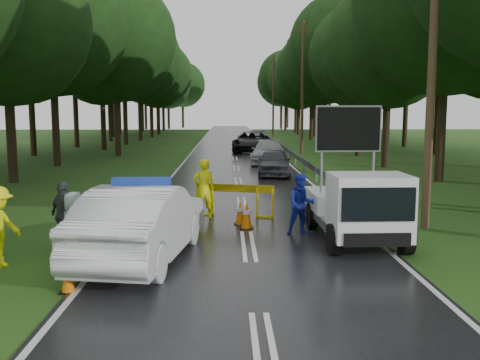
{
  "coord_description": "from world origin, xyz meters",
  "views": [
    {
      "loc": [
        -0.51,
        -13.04,
        3.39
      ],
      "look_at": [
        -0.14,
        2.82,
        1.3
      ],
      "focal_mm": 40.0,
      "sensor_mm": 36.0,
      "label": 1
    }
  ],
  "objects_px": {
    "officer": "(204,189)",
    "queue_car_fourth": "(258,137)",
    "work_truck": "(357,206)",
    "barrier": "(235,192)",
    "queue_car_second": "(268,152)",
    "civilian": "(302,204)",
    "queue_car_third": "(251,142)",
    "police_sedan": "(143,223)",
    "queue_car_first": "(274,162)"
  },
  "relations": [
    {
      "from": "work_truck",
      "to": "queue_car_fourth",
      "type": "xyz_separation_m",
      "value": [
        -0.2,
        40.62,
        -0.3
      ]
    },
    {
      "from": "barrier",
      "to": "queue_car_first",
      "type": "xyz_separation_m",
      "value": [
        2.19,
        10.78,
        -0.1
      ]
    },
    {
      "from": "police_sedan",
      "to": "barrier",
      "type": "height_order",
      "value": "police_sedan"
    },
    {
      "from": "police_sedan",
      "to": "work_truck",
      "type": "bearing_deg",
      "value": -155.09
    },
    {
      "from": "work_truck",
      "to": "queue_car_fourth",
      "type": "relative_size",
      "value": 1.13
    },
    {
      "from": "civilian",
      "to": "queue_car_fourth",
      "type": "relative_size",
      "value": 0.43
    },
    {
      "from": "queue_car_first",
      "to": "civilian",
      "type": "bearing_deg",
      "value": -86.91
    },
    {
      "from": "police_sedan",
      "to": "civilian",
      "type": "height_order",
      "value": "police_sedan"
    },
    {
      "from": "barrier",
      "to": "queue_car_third",
      "type": "xyz_separation_m",
      "value": [
        1.72,
        26.4,
        0.03
      ]
    },
    {
      "from": "police_sedan",
      "to": "queue_car_fourth",
      "type": "distance_m",
      "value": 42.45
    },
    {
      "from": "barrier",
      "to": "queue_car_second",
      "type": "bearing_deg",
      "value": 96.99
    },
    {
      "from": "officer",
      "to": "civilian",
      "type": "xyz_separation_m",
      "value": [
        2.75,
        -2.16,
        -0.11
      ]
    },
    {
      "from": "queue_car_first",
      "to": "queue_car_third",
      "type": "distance_m",
      "value": 15.64
    },
    {
      "from": "queue_car_first",
      "to": "queue_car_fourth",
      "type": "xyz_separation_m",
      "value": [
        0.7,
        26.52,
        -0.05
      ]
    },
    {
      "from": "queue_car_first",
      "to": "queue_car_third",
      "type": "xyz_separation_m",
      "value": [
        -0.48,
        15.63,
        0.13
      ]
    },
    {
      "from": "barrier",
      "to": "queue_car_fourth",
      "type": "bearing_deg",
      "value": 100.38
    },
    {
      "from": "queue_car_fourth",
      "to": "civilian",
      "type": "bearing_deg",
      "value": -95.85
    },
    {
      "from": "officer",
      "to": "queue_car_fourth",
      "type": "xyz_separation_m",
      "value": [
        3.85,
        37.56,
        -0.3
      ]
    },
    {
      "from": "police_sedan",
      "to": "queue_car_first",
      "type": "relative_size",
      "value": 1.34
    },
    {
      "from": "barrier",
      "to": "queue_car_first",
      "type": "height_order",
      "value": "queue_car_first"
    },
    {
      "from": "civilian",
      "to": "queue_car_first",
      "type": "height_order",
      "value": "civilian"
    },
    {
      "from": "queue_car_second",
      "to": "queue_car_fourth",
      "type": "height_order",
      "value": "queue_car_second"
    },
    {
      "from": "queue_car_first",
      "to": "queue_car_second",
      "type": "distance_m",
      "value": 6.34
    },
    {
      "from": "work_truck",
      "to": "queue_car_second",
      "type": "bearing_deg",
      "value": 90.87
    },
    {
      "from": "barrier",
      "to": "queue_car_fourth",
      "type": "height_order",
      "value": "queue_car_fourth"
    },
    {
      "from": "civilian",
      "to": "queue_car_first",
      "type": "bearing_deg",
      "value": 82.08
    },
    {
      "from": "barrier",
      "to": "police_sedan",
      "type": "bearing_deg",
      "value": -99.01
    },
    {
      "from": "barrier",
      "to": "queue_car_first",
      "type": "bearing_deg",
      "value": 93.3
    },
    {
      "from": "officer",
      "to": "queue_car_fourth",
      "type": "relative_size",
      "value": 0.49
    },
    {
      "from": "queue_car_third",
      "to": "police_sedan",
      "type": "bearing_deg",
      "value": -90.25
    },
    {
      "from": "queue_car_third",
      "to": "civilian",
      "type": "bearing_deg",
      "value": -83.06
    },
    {
      "from": "barrier",
      "to": "queue_car_second",
      "type": "relative_size",
      "value": 0.5
    },
    {
      "from": "queue_car_third",
      "to": "officer",
      "type": "bearing_deg",
      "value": -88.94
    },
    {
      "from": "civilian",
      "to": "queue_car_fourth",
      "type": "height_order",
      "value": "civilian"
    },
    {
      "from": "officer",
      "to": "civilian",
      "type": "relative_size",
      "value": 1.13
    },
    {
      "from": "civilian",
      "to": "queue_car_third",
      "type": "height_order",
      "value": "civilian"
    },
    {
      "from": "barrier",
      "to": "queue_car_fourth",
      "type": "relative_size",
      "value": 0.63
    },
    {
      "from": "police_sedan",
      "to": "officer",
      "type": "distance_m",
      "value": 4.74
    },
    {
      "from": "barrier",
      "to": "queue_car_fourth",
      "type": "xyz_separation_m",
      "value": [
        2.89,
        37.3,
        -0.15
      ]
    },
    {
      "from": "queue_car_fourth",
      "to": "work_truck",
      "type": "bearing_deg",
      "value": -93.98
    },
    {
      "from": "officer",
      "to": "queue_car_third",
      "type": "relative_size",
      "value": 0.32
    },
    {
      "from": "police_sedan",
      "to": "work_truck",
      "type": "relative_size",
      "value": 1.24
    },
    {
      "from": "queue_car_fourth",
      "to": "police_sedan",
      "type": "bearing_deg",
      "value": -101.07
    },
    {
      "from": "police_sedan",
      "to": "barrier",
      "type": "xyz_separation_m",
      "value": [
        2.14,
        4.85,
        -0.07
      ]
    },
    {
      "from": "police_sedan",
      "to": "queue_car_second",
      "type": "xyz_separation_m",
      "value": [
        4.49,
        21.97,
        -0.14
      ]
    },
    {
      "from": "work_truck",
      "to": "queue_car_first",
      "type": "bearing_deg",
      "value": 92.43
    },
    {
      "from": "work_truck",
      "to": "barrier",
      "type": "relative_size",
      "value": 1.78
    },
    {
      "from": "queue_car_fourth",
      "to": "queue_car_third",
      "type": "bearing_deg",
      "value": -100.42
    },
    {
      "from": "police_sedan",
      "to": "work_truck",
      "type": "height_order",
      "value": "work_truck"
    },
    {
      "from": "police_sedan",
      "to": "queue_car_first",
      "type": "height_order",
      "value": "police_sedan"
    }
  ]
}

